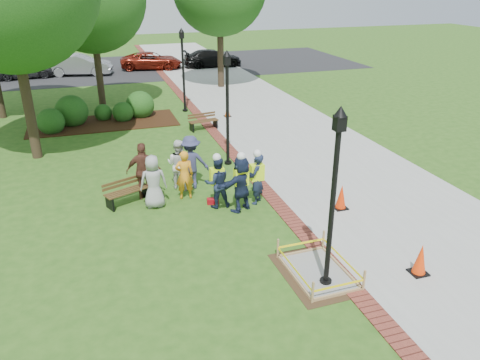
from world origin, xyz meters
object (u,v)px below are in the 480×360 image
object	(u,v)px
lamp_near	(334,187)
hivis_worker_c	(217,181)
bench_near	(128,196)
wet_concrete_pad	(318,265)
cone_front	(420,260)
hivis_worker_b	(257,177)
hivis_worker_a	(241,182)

from	to	relation	value
lamp_near	hivis_worker_c	bearing A→B (deg)	106.21
bench_near	wet_concrete_pad	bearing A→B (deg)	-52.99
lamp_near	cone_front	bearing A→B (deg)	-8.66
bench_near	hivis_worker_b	distance (m)	4.12
bench_near	hivis_worker_c	distance (m)	2.93
bench_near	hivis_worker_c	bearing A→B (deg)	-22.34
cone_front	hivis_worker_a	world-z (taller)	hivis_worker_a
bench_near	cone_front	size ratio (longest dim) A/B	1.82
bench_near	lamp_near	world-z (taller)	lamp_near
cone_front	hivis_worker_b	xyz separation A→B (m)	(-2.41, 4.86, 0.50)
bench_near	hivis_worker_c	world-z (taller)	hivis_worker_c
wet_concrete_pad	hivis_worker_b	xyz separation A→B (m)	(-0.11, 4.09, 0.66)
cone_front	hivis_worker_b	size ratio (longest dim) A/B	0.46
lamp_near	hivis_worker_a	bearing A→B (deg)	99.73
hivis_worker_b	lamp_near	bearing A→B (deg)	-88.74
cone_front	hivis_worker_a	xyz separation A→B (m)	(-3.03, 4.54, 0.54)
hivis_worker_a	cone_front	bearing A→B (deg)	-56.30
hivis_worker_a	hivis_worker_b	xyz separation A→B (m)	(0.62, 0.32, -0.04)
wet_concrete_pad	hivis_worker_c	xyz separation A→B (m)	(-1.35, 4.21, 0.65)
hivis_worker_a	hivis_worker_b	size ratio (longest dim) A/B	1.06
bench_near	cone_front	distance (m)	8.74
wet_concrete_pad	lamp_near	bearing A→B (deg)	-90.88
lamp_near	hivis_worker_c	distance (m)	5.08
bench_near	cone_front	world-z (taller)	cone_front
wet_concrete_pad	hivis_worker_b	world-z (taller)	hivis_worker_b
hivis_worker_c	hivis_worker_b	bearing A→B (deg)	-5.46
wet_concrete_pad	cone_front	xyz separation A→B (m)	(2.30, -0.76, 0.16)
cone_front	lamp_near	distance (m)	3.13
bench_near	hivis_worker_a	distance (m)	3.68
wet_concrete_pad	hivis_worker_a	world-z (taller)	hivis_worker_a
hivis_worker_b	hivis_worker_c	size ratio (longest dim) A/B	1.01
cone_front	hivis_worker_c	bearing A→B (deg)	126.28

